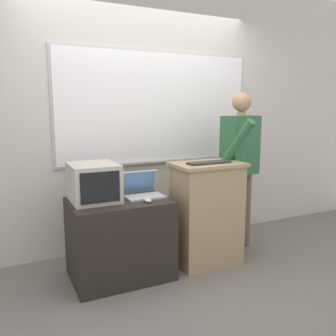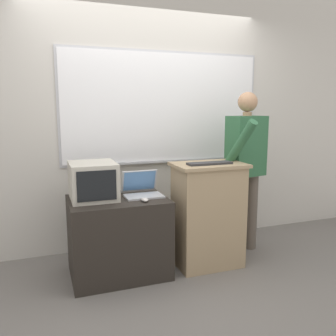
# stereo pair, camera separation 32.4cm
# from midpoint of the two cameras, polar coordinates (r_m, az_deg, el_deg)

# --- Properties ---
(ground_plane) EXTENTS (30.00, 30.00, 0.00)m
(ground_plane) POSITION_cam_midpoint_polar(r_m,az_deg,el_deg) (3.16, 0.33, -18.70)
(ground_plane) COLOR slate
(back_wall) EXTENTS (6.40, 0.17, 2.87)m
(back_wall) POSITION_cam_midpoint_polar(r_m,az_deg,el_deg) (3.85, -7.14, 8.69)
(back_wall) COLOR beige
(back_wall) RESTS_ON ground_plane
(lectern_podium) EXTENTS (0.66, 0.44, 0.99)m
(lectern_podium) POSITION_cam_midpoint_polar(r_m,az_deg,el_deg) (3.44, 3.55, -7.31)
(lectern_podium) COLOR tan
(lectern_podium) RESTS_ON ground_plane
(side_desk) EXTENTS (0.85, 0.62, 0.71)m
(side_desk) POSITION_cam_midpoint_polar(r_m,az_deg,el_deg) (3.26, -10.62, -11.09)
(side_desk) COLOR #28231E
(side_desk) RESTS_ON ground_plane
(person_presenter) EXTENTS (0.55, 0.58, 1.65)m
(person_presenter) POSITION_cam_midpoint_polar(r_m,az_deg,el_deg) (3.75, 9.08, 1.07)
(person_presenter) COLOR brown
(person_presenter) RESTS_ON ground_plane
(laptop) EXTENTS (0.34, 0.30, 0.22)m
(laptop) POSITION_cam_midpoint_polar(r_m,az_deg,el_deg) (3.25, -7.08, -3.44)
(laptop) COLOR #B7BABF
(laptop) RESTS_ON side_desk
(wireless_keyboard) EXTENTS (0.42, 0.12, 0.02)m
(wireless_keyboard) POSITION_cam_midpoint_polar(r_m,az_deg,el_deg) (3.27, 3.79, 0.84)
(wireless_keyboard) COLOR #2D2D30
(wireless_keyboard) RESTS_ON lectern_podium
(computer_mouse_by_laptop) EXTENTS (0.06, 0.10, 0.03)m
(computer_mouse_by_laptop) POSITION_cam_midpoint_polar(r_m,az_deg,el_deg) (3.04, -6.35, -5.18)
(computer_mouse_by_laptop) COLOR silver
(computer_mouse_by_laptop) RESTS_ON side_desk
(crt_monitor) EXTENTS (0.39, 0.45, 0.32)m
(crt_monitor) POSITION_cam_midpoint_polar(r_m,az_deg,el_deg) (3.14, -14.77, -2.26)
(crt_monitor) COLOR #BCB7A8
(crt_monitor) RESTS_ON side_desk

